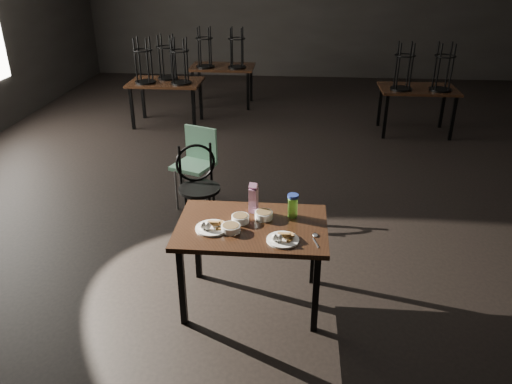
# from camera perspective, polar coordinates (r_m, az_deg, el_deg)

# --- Properties ---
(main_table) EXTENTS (1.20, 0.80, 0.75)m
(main_table) POSITION_cam_1_polar(r_m,az_deg,el_deg) (4.02, -0.48, -4.77)
(main_table) COLOR black
(main_table) RESTS_ON ground
(plate_left) EXTENTS (0.26, 0.26, 0.09)m
(plate_left) POSITION_cam_1_polar(r_m,az_deg,el_deg) (3.93, -5.09, -3.94)
(plate_left) COLOR white
(plate_left) RESTS_ON main_table
(plate_right) EXTENTS (0.25, 0.25, 0.08)m
(plate_right) POSITION_cam_1_polar(r_m,az_deg,el_deg) (3.77, 3.05, -5.31)
(plate_right) COLOR white
(plate_right) RESTS_ON main_table
(bowl_near) EXTENTS (0.14, 0.14, 0.06)m
(bowl_near) POSITION_cam_1_polar(r_m,az_deg,el_deg) (4.01, -1.80, -3.04)
(bowl_near) COLOR white
(bowl_near) RESTS_ON main_table
(bowl_far) EXTENTS (0.15, 0.15, 0.06)m
(bowl_far) POSITION_cam_1_polar(r_m,az_deg,el_deg) (4.06, 0.89, -2.63)
(bowl_far) COLOR white
(bowl_far) RESTS_ON main_table
(bowl_big) EXTENTS (0.15, 0.15, 0.05)m
(bowl_big) POSITION_cam_1_polar(r_m,az_deg,el_deg) (3.89, -2.90, -4.13)
(bowl_big) COLOR white
(bowl_big) RESTS_ON main_table
(juice_carton) EXTENTS (0.08, 0.08, 0.27)m
(juice_carton) POSITION_cam_1_polar(r_m,az_deg,el_deg) (4.12, -0.29, -0.75)
(juice_carton) COLOR #8B1967
(juice_carton) RESTS_ON main_table
(water_bottle) EXTENTS (0.10, 0.10, 0.20)m
(water_bottle) POSITION_cam_1_polar(r_m,az_deg,el_deg) (4.07, 4.22, -1.53)
(water_bottle) COLOR #88E944
(water_bottle) RESTS_ON main_table
(spoon) EXTENTS (0.06, 0.22, 0.01)m
(spoon) POSITION_cam_1_polar(r_m,az_deg,el_deg) (3.85, 6.79, -5.02)
(spoon) COLOR silver
(spoon) RESTS_ON main_table
(bentwood_chair) EXTENTS (0.48, 0.48, 0.92)m
(bentwood_chair) POSITION_cam_1_polar(r_m,az_deg,el_deg) (5.25, -6.65, 1.22)
(bentwood_chair) COLOR black
(bentwood_chair) RESTS_ON ground
(school_chair) EXTENTS (0.54, 0.54, 0.90)m
(school_chair) POSITION_cam_1_polar(r_m,az_deg,el_deg) (5.85, -6.82, 3.79)
(school_chair) COLOR #7FC69C
(school_chair) RESTS_ON ground
(bg_table_left) EXTENTS (1.20, 0.80, 1.48)m
(bg_table_left) POSITION_cam_1_polar(r_m,az_deg,el_deg) (8.68, -10.33, 12.52)
(bg_table_left) COLOR black
(bg_table_left) RESTS_ON ground
(bg_table_right) EXTENTS (1.20, 0.80, 1.48)m
(bg_table_right) POSITION_cam_1_polar(r_m,az_deg,el_deg) (8.49, 18.11, 11.21)
(bg_table_right) COLOR black
(bg_table_right) RESTS_ON ground
(bg_table_far) EXTENTS (1.20, 0.80, 1.48)m
(bg_table_far) POSITION_cam_1_polar(r_m,az_deg,el_deg) (9.74, -3.90, 14.14)
(bg_table_far) COLOR black
(bg_table_far) RESTS_ON ground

